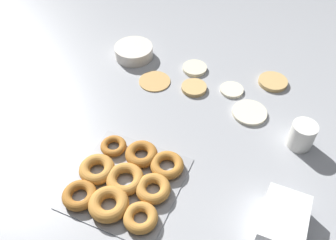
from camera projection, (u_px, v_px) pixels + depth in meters
The scene contains 11 objects.
ground_plane at pixel (188, 107), 1.24m from camera, with size 3.00×3.00×0.00m, color #9EA0A5.
pancake_0 at pixel (273, 82), 1.32m from camera, with size 0.11×0.11×0.02m, color tan.
pancake_1 at pixel (155, 81), 1.33m from camera, with size 0.12×0.12×0.01m, color tan.
pancake_2 at pixel (194, 88), 1.30m from camera, with size 0.09×0.09×0.01m, color tan.
pancake_3 at pixel (195, 68), 1.38m from camera, with size 0.09×0.09×0.01m, color beige.
pancake_4 at pixel (249, 113), 1.22m from camera, with size 0.12×0.12×0.01m, color beige.
pancake_5 at pixel (232, 90), 1.30m from camera, with size 0.09×0.09×0.01m, color beige.
donut_tray at pixel (125, 181), 1.01m from camera, with size 0.30×0.31×0.04m.
batter_bowl at pixel (134, 52), 1.43m from camera, with size 0.15×0.15×0.05m.
container_stack at pixel (283, 221), 0.91m from camera, with size 0.11×0.16×0.07m.
paper_cup at pixel (302, 135), 1.10m from camera, with size 0.08×0.08×0.09m.
Camera 1 is at (0.28, -0.84, 0.88)m, focal length 38.00 mm.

